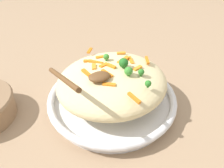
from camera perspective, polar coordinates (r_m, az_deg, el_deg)
The scene contains 25 objects.
ground_plane at distance 0.68m, azimuth 0.00°, elevation -5.46°, with size 2.40×2.40×0.00m, color #9E7F60.
serving_bowl at distance 0.66m, azimuth 0.00°, elevation -3.92°, with size 0.38×0.38×0.04m.
pasta_mound at distance 0.62m, azimuth 0.00°, elevation 0.47°, with size 0.31×0.29×0.10m, color beige.
carrot_piece_0 at distance 0.58m, azimuth -6.68°, elevation 2.85°, with size 0.04×0.01×0.01m, color orange.
carrot_piece_1 at distance 0.54m, azimuth -0.77°, elevation -0.11°, with size 0.03×0.01×0.01m, color orange.
carrot_piece_2 at distance 0.59m, azimuth -0.42°, elevation 4.65°, with size 0.03×0.01×0.01m, color orange.
carrot_piece_3 at distance 0.62m, azimuth -4.19°, elevation 5.64°, with size 0.04×0.01×0.01m, color orange.
carrot_piece_4 at distance 0.63m, azimuth 4.89°, elevation 6.12°, with size 0.04×0.01×0.01m, color orange.
carrot_piece_5 at distance 0.68m, azimuth -5.80°, elevation 8.62°, with size 0.03×0.01×0.01m, color orange.
carrot_piece_6 at distance 0.57m, azimuth -1.30°, elevation 2.77°, with size 0.04×0.01×0.01m, color orange.
carrot_piece_7 at distance 0.60m, azimuth -4.69°, elevation 4.44°, with size 0.03×0.01×0.01m, color orange.
carrot_piece_8 at distance 0.50m, azimuth 5.75°, elevation -3.60°, with size 0.04×0.01×0.01m, color orange.
carrot_piece_9 at distance 0.60m, azimuth 6.59°, elevation 4.07°, with size 0.03×0.01×0.01m, color orange.
carrot_piece_10 at distance 0.63m, azimuth -6.27°, elevation 5.95°, with size 0.02×0.01×0.01m, color orange.
carrot_piece_11 at distance 0.62m, azimuth 2.94°, elevation 6.22°, with size 0.04×0.01×0.01m, color orange.
carrot_piece_12 at distance 0.60m, azimuth -2.18°, elevation 4.84°, with size 0.03×0.01×0.01m, color orange.
carrot_piece_13 at distance 0.67m, azimuth 2.41°, elevation 8.04°, with size 0.03×0.01×0.01m, color orange.
carrot_piece_14 at distance 0.64m, azimuth 9.11°, elevation 6.09°, with size 0.04×0.01×0.01m, color orange.
carrot_piece_15 at distance 0.65m, azimuth -2.92°, elevation 6.98°, with size 0.03×0.01×0.01m, color orange.
broccoli_floret_0 at distance 0.62m, azimuth -1.25°, elevation 7.06°, with size 0.02×0.02×0.02m.
broccoli_floret_1 at distance 0.54m, azimuth 9.33°, elevation 0.10°, with size 0.02×0.02×0.02m.
broccoli_floret_2 at distance 0.56m, azimuth 4.29°, elevation 3.33°, with size 0.02×0.02×0.03m.
broccoli_floret_3 at distance 0.59m, azimuth 3.01°, elevation 5.45°, with size 0.03×0.03×0.03m.
broccoli_floret_4 at distance 0.57m, azimuth 7.55°, elevation 3.06°, with size 0.02×0.02×0.02m.
serving_spoon at distance 0.53m, azimuth -6.92°, elevation 1.73°, with size 0.14×0.19×0.08m.
Camera 1 is at (-0.18, -0.46, 0.47)m, focal length 35.30 mm.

